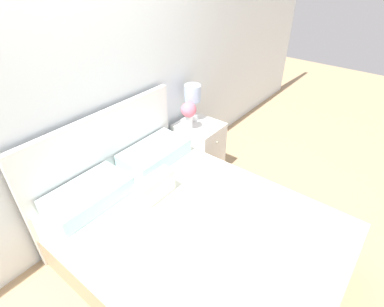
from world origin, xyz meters
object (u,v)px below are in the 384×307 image
object	(u,v)px
nightstand	(199,148)
table_lamp	(193,97)
flower_vase	(189,112)
teacup	(210,123)
bed	(189,238)

from	to	relation	value
nightstand	table_lamp	distance (m)	0.60
flower_vase	teacup	size ratio (longest dim) A/B	2.99
nightstand	teacup	bearing A→B (deg)	-59.08
bed	table_lamp	world-z (taller)	bed
bed	table_lamp	xyz separation A→B (m)	(1.10, 0.83, 0.60)
bed	flower_vase	size ratio (longest dim) A/B	6.96
table_lamp	flower_vase	distance (m)	0.21
bed	table_lamp	bearing A→B (deg)	37.04
nightstand	bed	bearing A→B (deg)	-146.34
table_lamp	flower_vase	xyz separation A→B (m)	(-0.18, -0.09, -0.08)
teacup	bed	bearing A→B (deg)	-151.32
nightstand	flower_vase	size ratio (longest dim) A/B	2.08
bed	teacup	size ratio (longest dim) A/B	20.82
nightstand	flower_vase	xyz separation A→B (m)	(-0.13, 0.04, 0.50)
table_lamp	flower_vase	world-z (taller)	table_lamp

